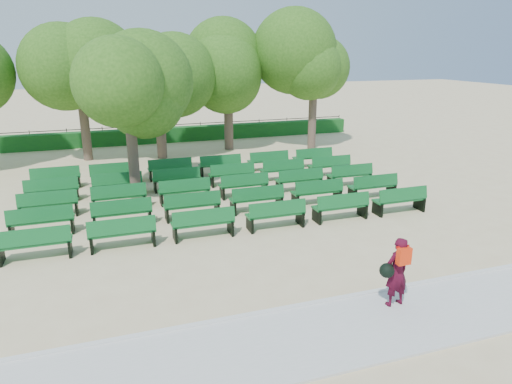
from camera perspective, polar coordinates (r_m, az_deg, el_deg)
ground at (r=15.74m, az=-6.70°, el=-3.34°), size 120.00×120.00×0.00m
paving at (r=9.41m, az=3.38°, el=-18.53°), size 30.00×2.20×0.06m
curb at (r=10.29m, az=0.92°, el=-14.89°), size 30.00×0.12×0.10m
hedge at (r=29.04m, az=-12.62°, el=6.90°), size 26.00×0.70×0.90m
fence at (r=29.51m, az=-12.65°, el=6.17°), size 26.00×0.10×1.02m
tree_line at (r=25.23m, az=-11.51°, el=4.37°), size 21.80×6.80×7.04m
bench_array at (r=17.67m, az=-5.31°, el=-0.62°), size 1.93×0.65×1.20m
tree_among at (r=17.47m, az=-15.68°, el=11.31°), size 3.90×3.90×5.65m
person at (r=10.61m, az=17.13°, el=-9.44°), size 0.78×0.48×1.62m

